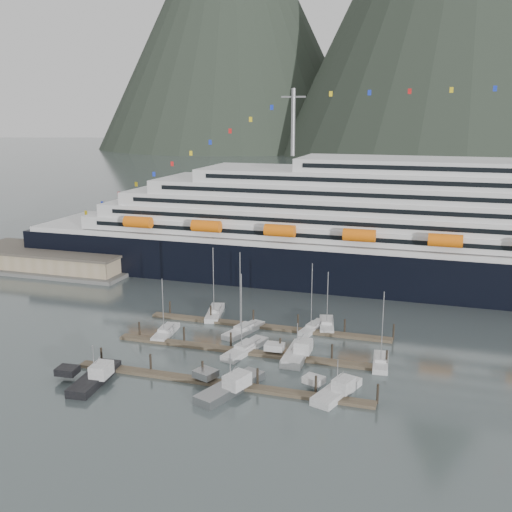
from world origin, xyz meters
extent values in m
plane|color=#4D5B5A|center=(0.00, 0.00, 0.00)|extent=(1600.00, 1600.00, 0.00)
cone|color=black|center=(-220.00, 600.00, 145.00)|extent=(340.00, 340.00, 340.00)
cube|color=black|center=(25.00, 55.00, 4.00)|extent=(210.00, 28.00, 12.00)
cube|color=silver|center=(25.00, 55.00, 10.50)|extent=(205.80, 27.44, 1.50)
cube|color=silver|center=(30.00, 55.00, 13.10)|extent=(185.00, 26.00, 3.20)
cube|color=black|center=(30.00, 41.95, 13.26)|extent=(175.75, 0.20, 1.00)
cube|color=silver|center=(32.00, 55.00, 16.30)|extent=(180.00, 25.00, 3.20)
cube|color=black|center=(32.00, 42.45, 16.46)|extent=(171.00, 0.20, 1.00)
cube|color=silver|center=(34.00, 55.00, 19.50)|extent=(172.00, 24.00, 3.20)
cube|color=black|center=(34.00, 42.95, 19.66)|extent=(163.40, 0.20, 1.00)
cube|color=silver|center=(36.00, 55.00, 22.70)|extent=(160.00, 23.00, 3.20)
cube|color=black|center=(36.00, 43.45, 22.86)|extent=(152.00, 0.20, 1.00)
cube|color=silver|center=(38.00, 55.00, 25.80)|extent=(140.00, 22.00, 3.00)
cube|color=black|center=(38.00, 43.95, 25.95)|extent=(133.00, 0.20, 1.00)
cube|color=silver|center=(40.00, 55.00, 28.80)|extent=(95.00, 20.00, 3.00)
cylinder|color=gray|center=(-10.00, 55.00, 38.30)|extent=(1.00, 1.00, 16.00)
cylinder|color=orange|center=(-45.00, 40.00, 14.50)|extent=(7.00, 2.80, 2.80)
cylinder|color=orange|center=(-27.00, 40.00, 14.50)|extent=(7.00, 2.80, 2.80)
cylinder|color=orange|center=(-9.00, 40.00, 14.50)|extent=(7.00, 2.80, 2.80)
cylinder|color=orange|center=(9.00, 40.00, 14.50)|extent=(7.00, 2.80, 2.80)
cylinder|color=orange|center=(27.00, 40.00, 14.50)|extent=(7.00, 2.80, 2.80)
cube|color=#595956|center=(-72.00, 42.00, 0.30)|extent=(46.00, 20.00, 1.20)
cube|color=tan|center=(-72.00, 42.00, 2.50)|extent=(42.00, 16.00, 5.00)
cube|color=#595147|center=(-72.00, 42.00, 5.20)|extent=(43.00, 17.00, 0.60)
cube|color=#4C3F31|center=(-5.00, -10.00, 0.25)|extent=(48.00, 2.00, 0.50)
cylinder|color=black|center=(-26.00, -8.90, 1.40)|extent=(0.36, 0.36, 3.20)
cylinder|color=black|center=(-17.00, -8.90, 1.40)|extent=(0.36, 0.36, 3.20)
cylinder|color=black|center=(-8.00, -8.90, 1.40)|extent=(0.36, 0.36, 3.20)
cylinder|color=black|center=(1.00, -8.90, 1.40)|extent=(0.36, 0.36, 3.20)
cylinder|color=black|center=(10.00, -8.90, 1.40)|extent=(0.36, 0.36, 3.20)
cylinder|color=black|center=(19.00, -8.90, 1.40)|extent=(0.36, 0.36, 3.20)
cube|color=#4C3F31|center=(-5.00, 3.00, 0.25)|extent=(48.00, 2.00, 0.50)
cylinder|color=black|center=(-26.00, 4.10, 1.40)|extent=(0.36, 0.36, 3.20)
cylinder|color=black|center=(-17.00, 4.10, 1.40)|extent=(0.36, 0.36, 3.20)
cylinder|color=black|center=(-8.00, 4.10, 1.40)|extent=(0.36, 0.36, 3.20)
cylinder|color=black|center=(1.00, 4.10, 1.40)|extent=(0.36, 0.36, 3.20)
cylinder|color=black|center=(10.00, 4.10, 1.40)|extent=(0.36, 0.36, 3.20)
cylinder|color=black|center=(19.00, 4.10, 1.40)|extent=(0.36, 0.36, 3.20)
cube|color=#4C3F31|center=(-5.00, 16.00, 0.25)|extent=(48.00, 2.00, 0.50)
cylinder|color=black|center=(-26.00, 17.10, 1.40)|extent=(0.36, 0.36, 3.20)
cylinder|color=black|center=(-17.00, 17.10, 1.40)|extent=(0.36, 0.36, 3.20)
cylinder|color=black|center=(-8.00, 17.10, 1.40)|extent=(0.36, 0.36, 3.20)
cylinder|color=black|center=(1.00, 17.10, 1.40)|extent=(0.36, 0.36, 3.20)
cylinder|color=black|center=(10.00, 17.10, 1.40)|extent=(0.36, 0.36, 3.20)
cylinder|color=black|center=(19.00, 17.10, 1.40)|extent=(0.36, 0.36, 3.20)
cube|color=#B1B1B1|center=(-21.94, 6.66, 0.25)|extent=(3.59, 9.32, 1.41)
cube|color=#B1B1B1|center=(-21.94, 6.66, 1.16)|extent=(2.35, 3.38, 0.81)
cylinder|color=gray|center=(-21.84, 5.76, 6.06)|extent=(0.16, 0.16, 10.31)
cube|color=#B1B1B1|center=(-8.36, 12.21, 0.25)|extent=(5.73, 10.77, 1.46)
cube|color=#B1B1B1|center=(-8.36, 12.21, 1.20)|extent=(3.09, 4.11, 0.83)
cylinder|color=gray|center=(-8.67, 11.22, 8.40)|extent=(0.17, 0.17, 14.92)
cube|color=#B1B1B1|center=(-5.17, 3.61, 0.25)|extent=(5.42, 11.94, 1.48)
cube|color=#B1B1B1|center=(-5.17, 3.61, 1.21)|extent=(3.02, 4.45, 0.84)
cylinder|color=gray|center=(-5.44, 2.48, 7.63)|extent=(0.17, 0.17, 13.36)
cube|color=#B1B1B1|center=(-17.29, 20.00, 0.25)|extent=(5.05, 10.89, 1.48)
cube|color=#B1B1B1|center=(-17.29, 20.00, 1.21)|extent=(2.89, 4.07, 0.84)
cylinder|color=gray|center=(-17.05, 18.97, 7.70)|extent=(0.17, 0.17, 13.51)
cube|color=#B1B1B1|center=(6.04, 20.00, 0.25)|extent=(4.48, 9.50, 1.42)
cube|color=#B1B1B1|center=(6.04, 20.00, 1.17)|extent=(2.65, 3.56, 0.81)
cylinder|color=gray|center=(6.23, 19.10, 6.13)|extent=(0.16, 0.16, 10.43)
cube|color=#B1B1B1|center=(3.80, 17.74, 0.25)|extent=(4.05, 9.19, 1.19)
cube|color=#B1B1B1|center=(3.80, 17.74, 0.98)|extent=(2.32, 3.41, 0.68)
cylinder|color=gray|center=(3.61, 16.86, 7.06)|extent=(0.14, 0.14, 12.59)
cube|color=#B1B1B1|center=(18.00, 4.98, 0.25)|extent=(3.13, 8.56, 1.30)
cube|color=#B1B1B1|center=(18.00, 4.98, 1.07)|extent=(2.11, 3.08, 0.74)
cylinder|color=gray|center=(18.07, 4.15, 6.86)|extent=(0.15, 0.15, 12.05)
cube|color=black|center=(-23.50, -15.00, 0.35)|extent=(4.39, 12.31, 1.86)
cube|color=black|center=(-28.07, -15.40, 1.49)|extent=(3.38, 2.92, 1.11)
cube|color=#B1B1B1|center=(-22.30, -14.89, 2.13)|extent=(2.91, 3.83, 2.04)
cube|color=black|center=(-22.30, -14.89, 2.88)|extent=(2.70, 3.58, 0.46)
cylinder|color=gray|center=(-23.50, -15.00, 3.71)|extent=(0.15, 0.15, 4.64)
cube|color=gray|center=(-2.40, -11.62, 0.35)|extent=(7.56, 13.40, 1.86)
cube|color=gray|center=(-7.07, -9.95, 1.49)|extent=(3.95, 3.77, 1.12)
cube|color=#B1B1B1|center=(-1.18, -12.06, 2.14)|extent=(3.77, 4.56, 2.05)
cube|color=black|center=(-1.18, -12.06, 2.89)|extent=(3.51, 4.25, 0.47)
cylinder|color=gray|center=(-2.40, -11.62, 3.72)|extent=(0.15, 0.15, 4.66)
cube|color=#B1B1B1|center=(13.01, -8.10, 0.35)|extent=(6.26, 10.83, 1.73)
cube|color=#B1B1B1|center=(9.27, -6.84, 1.38)|extent=(3.52, 3.10, 1.04)
cube|color=#B1B1B1|center=(13.99, -8.43, 1.99)|extent=(3.29, 3.72, 1.90)
cube|color=black|center=(13.99, -8.43, 2.68)|extent=(3.06, 3.47, 0.43)
cylinder|color=gray|center=(13.01, -8.10, 3.46)|extent=(0.14, 0.14, 4.33)
cube|color=#B1B1B1|center=(4.11, 3.69, 0.35)|extent=(3.49, 10.48, 1.90)
cube|color=#B1B1B1|center=(0.14, 3.66, 1.52)|extent=(3.25, 2.32, 1.14)
cube|color=#B1B1B1|center=(5.16, 3.70, 2.19)|extent=(2.68, 3.15, 2.09)
cube|color=black|center=(5.16, 3.70, 2.95)|extent=(2.49, 2.94, 0.48)
cylinder|color=gray|center=(4.11, 3.69, 3.80)|extent=(0.15, 0.15, 4.75)
camera|label=1|loc=(26.06, -88.98, 40.64)|focal=42.00mm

